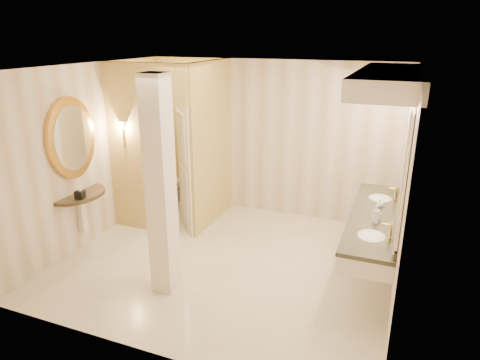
# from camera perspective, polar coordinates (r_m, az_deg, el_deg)

# --- Properties ---
(floor) EXTENTS (4.50, 4.50, 0.00)m
(floor) POSITION_cam_1_polar(r_m,az_deg,el_deg) (6.26, -1.79, -10.73)
(floor) COLOR silver
(floor) RESTS_ON ground
(ceiling) EXTENTS (4.50, 4.50, 0.00)m
(ceiling) POSITION_cam_1_polar(r_m,az_deg,el_deg) (5.45, -2.09, 14.75)
(ceiling) COLOR white
(ceiling) RESTS_ON wall_back
(wall_back) EXTENTS (4.50, 0.02, 2.70)m
(wall_back) POSITION_cam_1_polar(r_m,az_deg,el_deg) (7.52, 4.17, 5.46)
(wall_back) COLOR silver
(wall_back) RESTS_ON floor
(wall_front) EXTENTS (4.50, 0.02, 2.70)m
(wall_front) POSITION_cam_1_polar(r_m,az_deg,el_deg) (4.09, -13.24, -6.93)
(wall_front) COLOR silver
(wall_front) RESTS_ON floor
(wall_left) EXTENTS (0.02, 4.00, 2.70)m
(wall_left) POSITION_cam_1_polar(r_m,az_deg,el_deg) (6.89, -19.39, 3.17)
(wall_left) COLOR silver
(wall_left) RESTS_ON floor
(wall_right) EXTENTS (0.02, 4.00, 2.70)m
(wall_right) POSITION_cam_1_polar(r_m,az_deg,el_deg) (5.28, 21.10, -1.72)
(wall_right) COLOR silver
(wall_right) RESTS_ON floor
(toilet_closet) EXTENTS (1.50, 1.55, 2.70)m
(toilet_closet) POSITION_cam_1_polar(r_m,az_deg,el_deg) (7.02, -7.34, 4.67)
(toilet_closet) COLOR #D2BD6E
(toilet_closet) RESTS_ON floor
(wall_sconce) EXTENTS (0.14, 0.14, 0.42)m
(wall_sconce) POSITION_cam_1_polar(r_m,az_deg,el_deg) (6.93, -15.38, 6.91)
(wall_sconce) COLOR gold
(wall_sconce) RESTS_ON toilet_closet
(vanity) EXTENTS (0.75, 2.58, 2.09)m
(vanity) POSITION_cam_1_polar(r_m,az_deg,el_deg) (5.58, 18.78, 2.66)
(vanity) COLOR white
(vanity) RESTS_ON floor
(console_shelf) EXTENTS (0.90, 0.90, 1.90)m
(console_shelf) POSITION_cam_1_polar(r_m,az_deg,el_deg) (6.60, -21.25, 2.15)
(console_shelf) COLOR black
(console_shelf) RESTS_ON floor
(pillar) EXTENTS (0.28, 0.28, 2.70)m
(pillar) POSITION_cam_1_polar(r_m,az_deg,el_deg) (5.16, -10.53, -1.19)
(pillar) COLOR white
(pillar) RESTS_ON floor
(tissue_box) EXTENTS (0.13, 0.13, 0.12)m
(tissue_box) POSITION_cam_1_polar(r_m,az_deg,el_deg) (6.48, -20.55, -1.83)
(tissue_box) COLOR black
(tissue_box) RESTS_ON console_shelf
(toilet) EXTENTS (0.60, 0.83, 0.75)m
(toilet) POSITION_cam_1_polar(r_m,az_deg,el_deg) (8.22, -9.79, -0.66)
(toilet) COLOR white
(toilet) RESTS_ON floor
(soap_bottle_a) EXTENTS (0.09, 0.09, 0.14)m
(soap_bottle_a) POSITION_cam_1_polar(r_m,az_deg,el_deg) (5.64, 17.89, -4.45)
(soap_bottle_a) COLOR beige
(soap_bottle_a) RESTS_ON vanity
(soap_bottle_b) EXTENTS (0.12, 0.12, 0.11)m
(soap_bottle_b) POSITION_cam_1_polar(r_m,az_deg,el_deg) (6.06, 18.20, -2.98)
(soap_bottle_b) COLOR silver
(soap_bottle_b) RESTS_ON vanity
(soap_bottle_c) EXTENTS (0.12, 0.12, 0.24)m
(soap_bottle_c) POSITION_cam_1_polar(r_m,az_deg,el_deg) (5.53, 17.69, -4.37)
(soap_bottle_c) COLOR #C6B28C
(soap_bottle_c) RESTS_ON vanity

